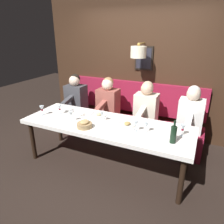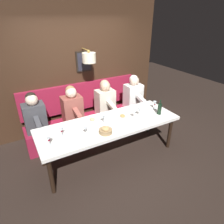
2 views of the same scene
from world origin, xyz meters
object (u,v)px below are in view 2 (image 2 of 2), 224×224
wine_glass_6 (155,103)px  dining_table (110,126)px  wine_glass_3 (62,130)px  diner_middle (72,106)px  wine_glass_5 (104,117)px  wine_glass_4 (134,113)px  wine_glass_0 (86,129)px  wine_bottle (160,109)px  diner_far (34,114)px  wine_glass_1 (49,139)px  bread_bowl (106,130)px  diner_near (105,99)px  wine_glass_2 (140,110)px  diner_nearest (133,92)px

wine_glass_6 → dining_table: bearing=93.8°
wine_glass_3 → diner_middle: bearing=-28.5°
dining_table → wine_glass_5: bearing=64.0°
wine_glass_4 → wine_glass_0: bearing=94.9°
wine_glass_4 → wine_bottle: size_ratio=0.55×
wine_glass_6 → diner_far: bearing=70.1°
diner_middle → wine_glass_1: bearing=145.3°
diner_far → bread_bowl: diner_far is taller
diner_near → wine_glass_0: (-1.04, 0.89, 0.04)m
dining_table → diner_middle: size_ratio=3.28×
wine_glass_1 → wine_glass_5: size_ratio=1.00×
wine_glass_2 → wine_glass_6: (0.11, -0.46, -0.00)m
diner_nearest → wine_glass_0: diner_nearest is taller
diner_far → wine_glass_1: 1.03m
wine_glass_2 → wine_glass_0: bearing=95.7°
wine_glass_5 → bread_bowl: size_ratio=0.75×
diner_near → wine_glass_3: size_ratio=4.82×
wine_glass_6 → wine_bottle: (-0.24, 0.08, 0.00)m
wine_glass_1 → wine_bottle: bearing=-90.6°
diner_nearest → wine_glass_6: 0.81m
diner_middle → wine_glass_5: (-0.84, -0.30, 0.04)m
wine_glass_3 → dining_table: bearing=-90.8°
wine_glass_1 → wine_glass_5: 1.03m
dining_table → diner_near: 0.97m
diner_nearest → wine_bottle: diner_nearest is taller
wine_glass_6 → wine_glass_0: bearing=97.9°
wine_glass_2 → wine_glass_6: bearing=-76.5°
diner_nearest → wine_glass_5: 1.48m
wine_glass_0 → wine_glass_4: size_ratio=1.00×
diner_middle → wine_glass_0: 1.04m
wine_glass_0 → wine_glass_4: 1.02m
wine_glass_6 → diner_near: bearing=42.0°
wine_glass_6 → wine_bottle: size_ratio=0.55×
wine_glass_5 → wine_glass_6: same height
wine_glass_1 → bread_bowl: bearing=-97.3°
wine_glass_0 → wine_glass_2: (0.12, -1.16, 0.00)m
wine_glass_2 → wine_bottle: size_ratio=0.55×
wine_glass_4 → wine_bottle: 0.53m
wine_glass_1 → bread_bowl: size_ratio=0.75×
dining_table → diner_far: bearing=52.3°
wine_glass_1 → wine_bottle: size_ratio=0.55×
bread_bowl → wine_glass_0: bearing=71.1°
wine_glass_1 → wine_glass_4: size_ratio=1.00×
wine_glass_3 → wine_glass_0: bearing=-115.6°
wine_glass_5 → diner_nearest: bearing=-55.7°
dining_table → wine_bottle: bearing=-99.3°
diner_middle → wine_glass_4: size_ratio=4.82×
dining_table → wine_glass_6: wine_glass_6 is taller
diner_near → diner_middle: size_ratio=1.00×
dining_table → diner_far: 1.45m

